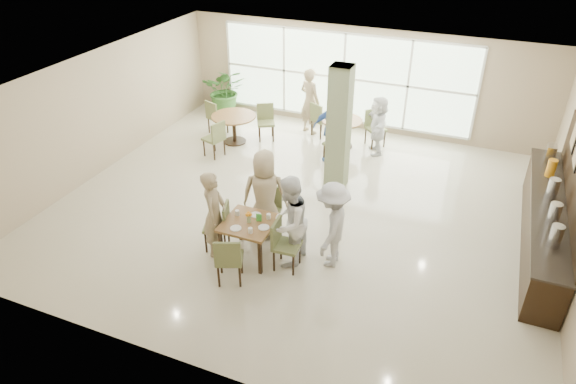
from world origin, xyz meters
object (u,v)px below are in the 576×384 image
at_px(adult_standing, 310,101).
at_px(buffet_counter, 546,221).
at_px(round_table_left, 234,121).
at_px(teen_far, 265,194).
at_px(round_table_right, 342,126).
at_px(teen_standing, 332,225).
at_px(main_table, 249,227).
at_px(adult_a, 331,130).
at_px(teen_right, 289,222).
at_px(teen_left, 214,214).
at_px(adult_b, 378,125).
at_px(potted_plant, 226,90).

bearing_deg(adult_standing, buffet_counter, 176.07).
distance_m(round_table_left, teen_far, 4.29).
xyz_separation_m(round_table_right, teen_standing, (1.26, -4.70, 0.26)).
bearing_deg(teen_standing, round_table_left, -138.37).
xyz_separation_m(main_table, adult_a, (0.15, 4.25, 0.16)).
bearing_deg(main_table, adult_a, 88.00).
relative_size(teen_right, teen_standing, 1.06).
bearing_deg(teen_right, teen_left, -78.47).
bearing_deg(adult_b, adult_a, -69.08).
height_order(teen_left, teen_right, teen_right).
bearing_deg(teen_standing, teen_far, -109.13).
height_order(main_table, adult_standing, adult_standing).
xyz_separation_m(buffet_counter, teen_right, (-4.24, -2.28, 0.32)).
height_order(round_table_right, teen_left, teen_left).
xyz_separation_m(adult_a, adult_standing, (-1.06, 1.36, 0.09)).
xyz_separation_m(teen_standing, adult_a, (-1.29, 3.87, -0.01)).
bearing_deg(adult_standing, main_table, 123.94).
relative_size(potted_plant, teen_right, 0.80).
bearing_deg(teen_far, potted_plant, -73.47).
relative_size(main_table, potted_plant, 0.66).
bearing_deg(adult_b, teen_standing, -16.24).
height_order(potted_plant, adult_standing, adult_standing).
distance_m(main_table, teen_right, 0.77).
bearing_deg(teen_far, teen_left, 37.31).
relative_size(main_table, round_table_left, 0.79).
distance_m(potted_plant, adult_a, 4.23).
bearing_deg(adult_standing, teen_left, 117.47).
height_order(potted_plant, adult_a, adult_a).
relative_size(teen_right, adult_standing, 0.96).
xyz_separation_m(round_table_left, buffet_counter, (7.50, -1.85, -0.03)).
xyz_separation_m(round_table_right, teen_left, (-0.80, -5.18, 0.28)).
bearing_deg(potted_plant, round_table_right, -13.36).
xyz_separation_m(buffet_counter, adult_standing, (-5.88, 3.21, 0.35)).
distance_m(potted_plant, teen_far, 6.38).
distance_m(buffet_counter, adult_a, 5.17).
distance_m(teen_left, teen_right, 1.38).
relative_size(round_table_right, adult_standing, 0.58).
bearing_deg(round_table_right, teen_left, -98.83).
relative_size(main_table, round_table_right, 0.87).
xyz_separation_m(potted_plant, adult_a, (3.85, -1.75, 0.11)).
relative_size(buffet_counter, adult_a, 2.90).
height_order(teen_far, adult_standing, adult_standing).
bearing_deg(round_table_right, main_table, -91.92).
relative_size(round_table_left, teen_standing, 0.71).
xyz_separation_m(round_table_left, adult_a, (2.68, -0.01, 0.23)).
bearing_deg(potted_plant, teen_far, -54.91).
height_order(potted_plant, adult_b, adult_b).
distance_m(potted_plant, adult_b, 4.89).
bearing_deg(round_table_left, adult_b, 12.83).
height_order(main_table, teen_far, teen_far).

